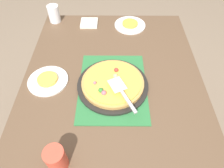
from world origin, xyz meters
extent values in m
plane|color=#84705B|center=(0.00, 0.00, 0.00)|extent=(8.00, 8.00, 0.00)
cube|color=brown|center=(0.00, 0.00, 0.73)|extent=(1.40, 1.00, 0.03)
cube|color=brown|center=(-0.64, -0.44, 0.36)|extent=(0.07, 0.07, 0.72)
cube|color=brown|center=(-0.64, 0.44, 0.36)|extent=(0.07, 0.07, 0.72)
cube|color=#2D753D|center=(0.00, 0.00, 0.75)|extent=(0.48, 0.36, 0.01)
cylinder|color=black|center=(0.00, 0.00, 0.76)|extent=(0.38, 0.38, 0.01)
cylinder|color=tan|center=(0.00, 0.00, 0.78)|extent=(0.33, 0.33, 0.02)
cylinder|color=#EAB747|center=(0.00, 0.00, 0.79)|extent=(0.30, 0.30, 0.01)
sphere|color=#B76675|center=(0.02, -0.09, 0.80)|extent=(0.02, 0.02, 0.02)
sphere|color=#E5CC7F|center=(-0.03, 0.01, 0.80)|extent=(0.03, 0.03, 0.03)
sphere|color=#B76675|center=(0.08, -0.04, 0.80)|extent=(0.03, 0.03, 0.03)
sphere|color=red|center=(-0.07, 0.02, 0.80)|extent=(0.02, 0.02, 0.02)
sphere|color=red|center=(0.05, 0.03, 0.80)|extent=(0.02, 0.02, 0.02)
sphere|color=#338433|center=(0.07, -0.06, 0.80)|extent=(0.03, 0.03, 0.03)
cylinder|color=white|center=(-0.57, 0.12, 0.76)|extent=(0.22, 0.22, 0.01)
cylinder|color=white|center=(-0.03, -0.36, 0.76)|extent=(0.22, 0.22, 0.01)
cylinder|color=gold|center=(-0.57, 0.12, 0.77)|extent=(0.11, 0.11, 0.02)
cylinder|color=#EAB747|center=(-0.03, -0.36, 0.77)|extent=(0.11, 0.11, 0.02)
cylinder|color=white|center=(-0.62, -0.42, 0.81)|extent=(0.08, 0.08, 0.12)
cylinder|color=#E04C38|center=(0.41, -0.22, 0.81)|extent=(0.08, 0.08, 0.12)
cube|color=silver|center=(0.04, 0.02, 0.82)|extent=(0.11, 0.10, 0.00)
cube|color=#B2B2B7|center=(0.15, 0.07, 0.82)|extent=(0.13, 0.08, 0.01)
cube|color=white|center=(-0.59, -0.17, 0.76)|extent=(0.12, 0.12, 0.02)
camera|label=1|loc=(0.70, 0.00, 1.60)|focal=32.54mm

